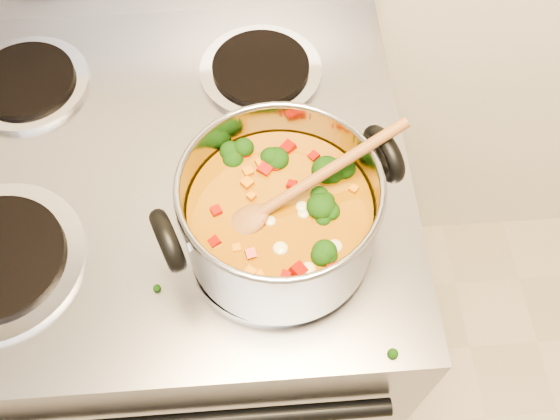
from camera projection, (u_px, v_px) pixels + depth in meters
name	position (u px, v px, depth m)	size (l,w,h in m)	color
electric_range	(184.00, 284.00, 1.28)	(0.75, 0.68, 1.08)	gray
stockpot	(280.00, 215.00, 0.75)	(0.30, 0.24, 0.14)	#97979E
wooden_spoon	(286.00, 197.00, 0.72)	(0.23, 0.11, 0.09)	brown
cooktop_crumbs	(196.00, 218.00, 0.83)	(0.18, 0.31, 0.01)	black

